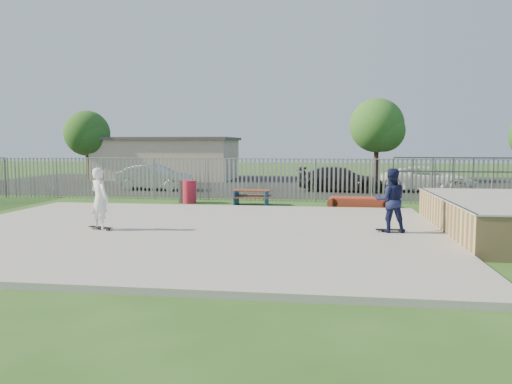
# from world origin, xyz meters

# --- Properties ---
(ground) EXTENTS (120.00, 120.00, 0.00)m
(ground) POSITION_xyz_m (0.00, 0.00, 0.00)
(ground) COLOR #27501B
(ground) RESTS_ON ground
(concrete_slab) EXTENTS (15.00, 12.00, 0.15)m
(concrete_slab) POSITION_xyz_m (0.00, 0.00, 0.07)
(concrete_slab) COLOR #9E9E99
(concrete_slab) RESTS_ON ground
(quarter_pipe) EXTENTS (5.50, 7.05, 2.19)m
(quarter_pipe) POSITION_xyz_m (9.50, 1.04, 0.56)
(quarter_pipe) COLOR tan
(quarter_pipe) RESTS_ON ground
(fence) EXTENTS (26.04, 16.02, 2.00)m
(fence) POSITION_xyz_m (1.00, 4.59, 1.00)
(fence) COLOR gray
(fence) RESTS_ON ground
(picnic_table) EXTENTS (1.64, 1.36, 0.68)m
(picnic_table) POSITION_xyz_m (0.89, 7.25, 0.35)
(picnic_table) COLOR brown
(picnic_table) RESTS_ON ground
(funbox) EXTENTS (2.31, 1.27, 0.45)m
(funbox) POSITION_xyz_m (5.55, 6.99, 0.22)
(funbox) COLOR maroon
(funbox) RESTS_ON ground
(trash_bin_red) EXTENTS (0.62, 0.62, 1.04)m
(trash_bin_red) POSITION_xyz_m (-2.03, 7.67, 0.52)
(trash_bin_red) COLOR #B31B32
(trash_bin_red) RESTS_ON ground
(trash_bin_grey) EXTENTS (0.62, 0.62, 1.03)m
(trash_bin_grey) POSITION_xyz_m (-2.27, 7.80, 0.52)
(trash_bin_grey) COLOR #232426
(trash_bin_grey) RESTS_ON ground
(parking_lot) EXTENTS (40.00, 18.00, 0.02)m
(parking_lot) POSITION_xyz_m (0.00, 19.00, 0.01)
(parking_lot) COLOR black
(parking_lot) RESTS_ON ground
(car_silver) EXTENTS (4.57, 2.03, 1.46)m
(car_silver) POSITION_xyz_m (-5.77, 13.63, 0.75)
(car_silver) COLOR #AEAEB3
(car_silver) RESTS_ON parking_lot
(car_dark) EXTENTS (4.98, 2.55, 1.38)m
(car_dark) POSITION_xyz_m (4.91, 14.27, 0.71)
(car_dark) COLOR black
(car_dark) RESTS_ON parking_lot
(car_white) EXTENTS (5.49, 3.14, 1.44)m
(car_white) POSITION_xyz_m (9.75, 14.72, 0.74)
(car_white) COLOR white
(car_white) RESTS_ON parking_lot
(building) EXTENTS (10.40, 6.40, 3.20)m
(building) POSITION_xyz_m (-8.00, 23.00, 1.61)
(building) COLOR beige
(building) RESTS_ON ground
(tree_left) EXTENTS (3.35, 3.35, 5.16)m
(tree_left) POSITION_xyz_m (-13.49, 20.86, 3.47)
(tree_left) COLOR #3F2D19
(tree_left) RESTS_ON ground
(tree_mid) EXTENTS (3.85, 3.85, 5.94)m
(tree_mid) POSITION_xyz_m (7.66, 22.49, 4.00)
(tree_mid) COLOR #3C2418
(tree_mid) RESTS_ON ground
(skateboard_a) EXTENTS (0.81, 0.25, 0.08)m
(skateboard_a) POSITION_xyz_m (5.97, 0.40, 0.19)
(skateboard_a) COLOR black
(skateboard_a) RESTS_ON concrete_slab
(skateboard_b) EXTENTS (0.82, 0.46, 0.08)m
(skateboard_b) POSITION_xyz_m (-2.48, -0.40, 0.19)
(skateboard_b) COLOR black
(skateboard_b) RESTS_ON concrete_slab
(skater_navy) EXTENTS (0.93, 0.75, 1.84)m
(skater_navy) POSITION_xyz_m (5.97, 0.40, 1.07)
(skater_navy) COLOR #14193F
(skater_navy) RESTS_ON concrete_slab
(skater_white) EXTENTS (0.80, 0.71, 1.84)m
(skater_white) POSITION_xyz_m (-2.48, -0.40, 1.07)
(skater_white) COLOR white
(skater_white) RESTS_ON concrete_slab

